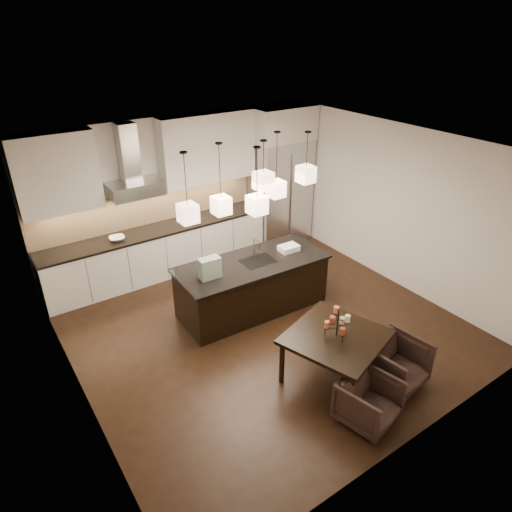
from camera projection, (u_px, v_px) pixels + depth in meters
floor at (263, 326)px, 7.19m from camera, size 5.50×5.50×0.02m
ceiling at (265, 148)px, 5.87m from camera, size 5.50×5.50×0.02m
wall_back at (179, 191)px, 8.54m from camera, size 5.50×0.02×2.80m
wall_front at (424, 349)px, 4.52m from camera, size 5.50×0.02×2.80m
wall_left at (65, 308)px, 5.16m from camera, size 0.02×5.50×2.80m
wall_right at (393, 206)px, 7.91m from camera, size 0.02×5.50×2.80m
refrigerator at (280, 192)px, 9.47m from camera, size 1.20×0.72×2.15m
fridge_panel at (282, 123)px, 8.81m from camera, size 1.26×0.72×0.65m
lower_cabinets at (160, 252)px, 8.44m from camera, size 4.21×0.62×0.88m
countertop at (158, 230)px, 8.23m from camera, size 4.21×0.66×0.04m
backsplash at (149, 207)px, 8.29m from camera, size 4.21×0.02×0.63m
upper_cab_left at (56, 174)px, 6.99m from camera, size 1.25×0.35×1.25m
upper_cab_right at (208, 148)px, 8.32m from camera, size 1.85×0.35×1.25m
hood_canopy at (135, 189)px, 7.73m from camera, size 0.90×0.52×0.24m
hood_chimney at (128, 152)px, 7.53m from camera, size 0.30×0.28×0.96m
fruit_bowl at (117, 238)px, 7.78m from camera, size 0.30×0.30×0.06m
island_body at (252, 286)px, 7.43m from camera, size 2.40×1.04×0.83m
island_top at (252, 263)px, 7.22m from camera, size 2.48×1.12×0.04m
faucet at (254, 248)px, 7.24m from camera, size 0.10×0.23×0.36m
tote_bag at (210, 268)px, 6.72m from camera, size 0.33×0.18×0.32m
food_container at (289, 248)px, 7.54m from camera, size 0.33×0.24×0.09m
dining_table at (334, 357)px, 6.01m from camera, size 1.45×1.45×0.69m
candelabra at (337, 323)px, 5.76m from camera, size 0.42×0.42×0.40m
candle_a at (342, 321)px, 5.87m from camera, size 0.09×0.09×0.09m
candle_b at (327, 325)px, 5.79m from camera, size 0.09×0.09×0.09m
candle_c at (343, 331)px, 5.67m from camera, size 0.09×0.09×0.09m
candle_d at (336, 310)px, 5.82m from camera, size 0.09×0.09×0.09m
candle_e at (332, 320)px, 5.63m from camera, size 0.09×0.09×0.09m
candle_f at (347, 319)px, 5.65m from camera, size 0.09×0.09×0.09m
armchair_left at (369, 401)px, 5.38m from camera, size 0.75×0.77×0.59m
armchair_right at (395, 364)px, 5.91m from camera, size 0.79×0.81×0.66m
pendant_a at (188, 213)px, 6.17m from camera, size 0.24×0.24×0.26m
pendant_b at (221, 205)px, 6.61m from camera, size 0.24×0.24×0.26m
pendant_c at (263, 181)px, 6.59m from camera, size 0.24×0.24×0.26m
pendant_d at (276, 189)px, 7.19m from camera, size 0.24×0.24×0.26m
pendant_e at (306, 174)px, 7.08m from camera, size 0.24×0.24×0.26m
pendant_f at (257, 205)px, 6.38m from camera, size 0.24×0.24×0.26m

